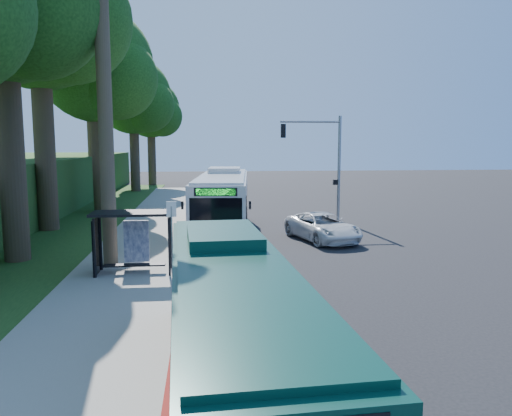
{
  "coord_description": "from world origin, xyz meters",
  "views": [
    {
      "loc": [
        -4.27,
        -22.64,
        5.22
      ],
      "look_at": [
        -1.75,
        1.0,
        2.11
      ],
      "focal_mm": 35.0,
      "sensor_mm": 36.0,
      "label": 1
    }
  ],
  "objects": [
    {
      "name": "ground",
      "position": [
        0.0,
        0.0,
        0.0
      ],
      "size": [
        140.0,
        140.0,
        0.0
      ],
      "primitive_type": "plane",
      "color": "black",
      "rests_on": "ground"
    },
    {
      "name": "sidewalk",
      "position": [
        -7.3,
        0.0,
        0.06
      ],
      "size": [
        4.5,
        70.0,
        0.12
      ],
      "primitive_type": "cube",
      "color": "gray",
      "rests_on": "ground"
    },
    {
      "name": "red_curb",
      "position": [
        -5.0,
        -4.0,
        0.07
      ],
      "size": [
        0.25,
        30.0,
        0.13
      ],
      "primitive_type": "cube",
      "color": "maroon",
      "rests_on": "ground"
    },
    {
      "name": "grass_verge",
      "position": [
        -13.0,
        5.0,
        0.03
      ],
      "size": [
        8.0,
        70.0,
        0.06
      ],
      "primitive_type": "cube",
      "color": "#234719",
      "rests_on": "ground"
    },
    {
      "name": "bus_shelter",
      "position": [
        -7.26,
        -2.86,
        1.81
      ],
      "size": [
        3.2,
        1.51,
        2.55
      ],
      "color": "black",
      "rests_on": "ground"
    },
    {
      "name": "stop_sign_pole",
      "position": [
        -5.4,
        -5.0,
        2.08
      ],
      "size": [
        0.35,
        0.06,
        3.17
      ],
      "color": "gray",
      "rests_on": "ground"
    },
    {
      "name": "traffic_signal_pole",
      "position": [
        3.78,
        10.0,
        4.42
      ],
      "size": [
        4.1,
        0.3,
        7.0
      ],
      "color": "gray",
      "rests_on": "ground"
    },
    {
      "name": "tree_1",
      "position": [
        -13.37,
        7.98,
        12.73
      ],
      "size": [
        10.5,
        10.0,
        18.26
      ],
      "color": "#382B1E",
      "rests_on": "ground"
    },
    {
      "name": "tree_2",
      "position": [
        -11.89,
        15.98,
        10.48
      ],
      "size": [
        8.82,
        8.4,
        15.12
      ],
      "color": "#382B1E",
      "rests_on": "ground"
    },
    {
      "name": "tree_3",
      "position": [
        -13.88,
        23.98,
        11.98
      ],
      "size": [
        10.08,
        9.6,
        17.28
      ],
      "color": "#382B1E",
      "rests_on": "ground"
    },
    {
      "name": "tree_4",
      "position": [
        -11.4,
        31.98,
        9.73
      ],
      "size": [
        8.4,
        8.0,
        14.14
      ],
      "color": "#382B1E",
      "rests_on": "ground"
    },
    {
      "name": "tree_5",
      "position": [
        -10.41,
        39.99,
        8.96
      ],
      "size": [
        7.35,
        7.0,
        12.86
      ],
      "color": "#382B1E",
      "rests_on": "ground"
    },
    {
      "name": "white_bus",
      "position": [
        -3.14,
        5.6,
        1.83
      ],
      "size": [
        3.82,
        12.76,
        3.74
      ],
      "rotation": [
        0.0,
        0.0,
        -0.09
      ],
      "color": "silver",
      "rests_on": "ground"
    },
    {
      "name": "teal_bus",
      "position": [
        -3.74,
        -13.14,
        1.57
      ],
      "size": [
        2.89,
        10.92,
        3.22
      ],
      "rotation": [
        0.0,
        0.0,
        0.05
      ],
      "color": "#093329",
      "rests_on": "ground"
    },
    {
      "name": "pickup",
      "position": [
        2.09,
        3.29,
        0.73
      ],
      "size": [
        3.75,
        5.73,
        1.47
      ],
      "primitive_type": "imported",
      "rotation": [
        0.0,
        0.0,
        0.27
      ],
      "color": "silver",
      "rests_on": "ground"
    }
  ]
}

